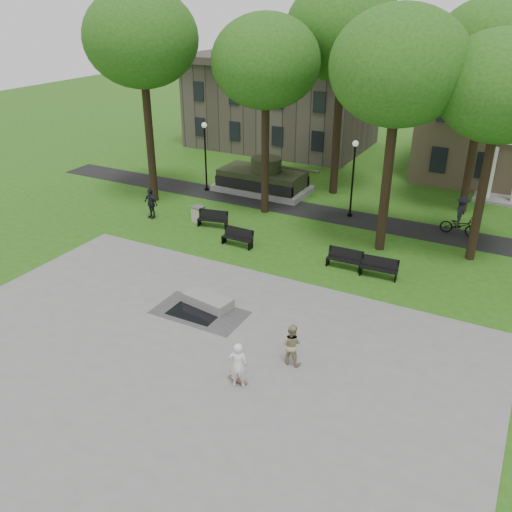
{
  "coord_description": "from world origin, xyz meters",
  "views": [
    {
      "loc": [
        10.09,
        -18.06,
        12.36
      ],
      "look_at": [
        -0.59,
        1.98,
        1.4
      ],
      "focal_mm": 38.0,
      "sensor_mm": 36.0,
      "label": 1
    }
  ],
  "objects_px": {
    "friend_watching": "(291,344)",
    "cyclist": "(460,219)",
    "concrete_block": "(208,301)",
    "trash_bin": "(198,214)",
    "park_bench_0": "(213,218)",
    "skateboarder": "(238,365)"
  },
  "relations": [
    {
      "from": "friend_watching",
      "to": "cyclist",
      "type": "xyz_separation_m",
      "value": [
        3.4,
        15.43,
        0.09
      ]
    },
    {
      "from": "friend_watching",
      "to": "concrete_block",
      "type": "bearing_deg",
      "value": -23.93
    },
    {
      "from": "concrete_block",
      "to": "trash_bin",
      "type": "bearing_deg",
      "value": 125.97
    },
    {
      "from": "cyclist",
      "to": "park_bench_0",
      "type": "distance_m",
      "value": 14.12
    },
    {
      "from": "cyclist",
      "to": "trash_bin",
      "type": "bearing_deg",
      "value": 112.61
    },
    {
      "from": "concrete_block",
      "to": "skateboarder",
      "type": "height_order",
      "value": "skateboarder"
    },
    {
      "from": "skateboarder",
      "to": "trash_bin",
      "type": "bearing_deg",
      "value": -70.94
    },
    {
      "from": "concrete_block",
      "to": "friend_watching",
      "type": "height_order",
      "value": "friend_watching"
    },
    {
      "from": "cyclist",
      "to": "concrete_block",
      "type": "bearing_deg",
      "value": 150.13
    },
    {
      "from": "concrete_block",
      "to": "cyclist",
      "type": "bearing_deg",
      "value": 57.95
    },
    {
      "from": "concrete_block",
      "to": "friend_watching",
      "type": "xyz_separation_m",
      "value": [
        4.96,
        -2.07,
        0.6
      ]
    },
    {
      "from": "skateboarder",
      "to": "park_bench_0",
      "type": "distance_m",
      "value": 14.65
    },
    {
      "from": "park_bench_0",
      "to": "trash_bin",
      "type": "xyz_separation_m",
      "value": [
        -1.25,
        0.28,
        -0.04
      ]
    },
    {
      "from": "skateboarder",
      "to": "cyclist",
      "type": "bearing_deg",
      "value": -123.89
    },
    {
      "from": "skateboarder",
      "to": "park_bench_0",
      "type": "relative_size",
      "value": 0.96
    },
    {
      "from": "skateboarder",
      "to": "trash_bin",
      "type": "height_order",
      "value": "skateboarder"
    },
    {
      "from": "trash_bin",
      "to": "cyclist",
      "type": "bearing_deg",
      "value": 20.43
    },
    {
      "from": "friend_watching",
      "to": "trash_bin",
      "type": "distance_m",
      "value": 14.83
    },
    {
      "from": "park_bench_0",
      "to": "trash_bin",
      "type": "distance_m",
      "value": 1.28
    },
    {
      "from": "skateboarder",
      "to": "friend_watching",
      "type": "bearing_deg",
      "value": -136.72
    },
    {
      "from": "concrete_block",
      "to": "park_bench_0",
      "type": "bearing_deg",
      "value": 120.61
    },
    {
      "from": "skateboarder",
      "to": "park_bench_0",
      "type": "bearing_deg",
      "value": -74.06
    }
  ]
}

